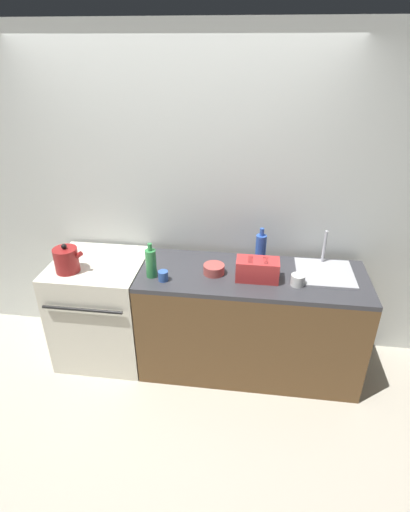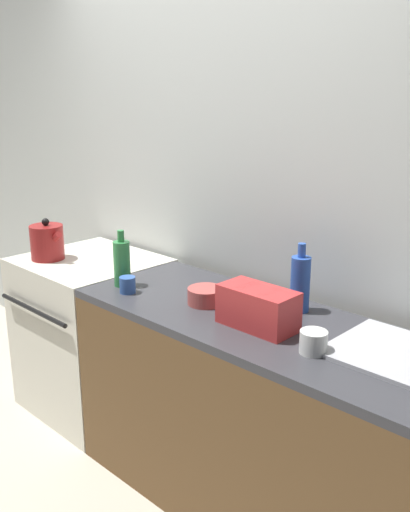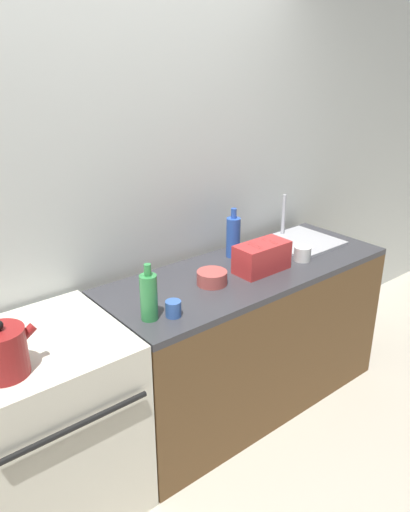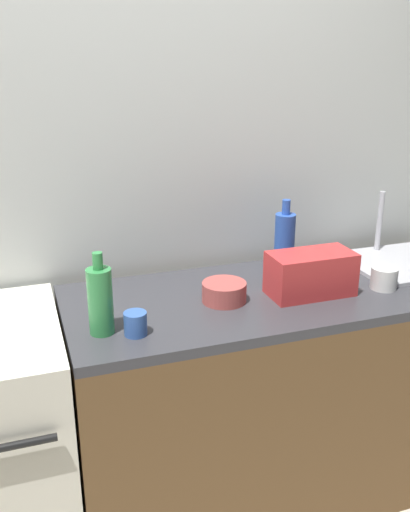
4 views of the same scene
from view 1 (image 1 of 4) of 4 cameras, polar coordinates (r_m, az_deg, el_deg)
The scene contains 12 objects.
ground_plane at distance 3.41m, azimuth -5.13°, elevation -17.82°, with size 12.00×12.00×0.00m, color beige.
wall_back at distance 3.29m, azimuth -3.40°, elevation 7.80°, with size 8.00×0.05×2.60m.
stove at distance 3.51m, azimuth -14.32°, elevation -7.18°, with size 0.73×0.72×0.90m.
counter_block at distance 3.29m, azimuth 6.41°, elevation -9.31°, with size 1.73×0.65×0.90m.
kettle at distance 3.19m, azimuth -19.16°, elevation -0.52°, with size 0.23×0.18×0.23m.
toaster at distance 2.94m, azimuth 7.50°, elevation -1.93°, with size 0.31×0.16×0.16m.
sink_tray at distance 3.16m, azimuth 16.72°, elevation -2.10°, with size 0.42×0.41×0.28m.
bottle_green at distance 2.96m, azimuth -7.72°, elevation -0.97°, with size 0.08×0.08×0.27m.
bottle_blue at distance 3.15m, azimuth 7.96°, elevation 1.06°, with size 0.08×0.08×0.30m.
cup_white at distance 2.94m, azimuth 13.10°, elevation -3.37°, with size 0.10×0.10×0.08m.
cup_blue at distance 2.94m, azimuth -6.00°, elevation -2.84°, with size 0.07×0.07×0.08m.
bowl at distance 3.01m, azimuth 1.28°, elevation -1.89°, with size 0.16×0.16×0.07m.
Camera 1 is at (0.60, -2.29, 2.45)m, focal length 28.00 mm.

